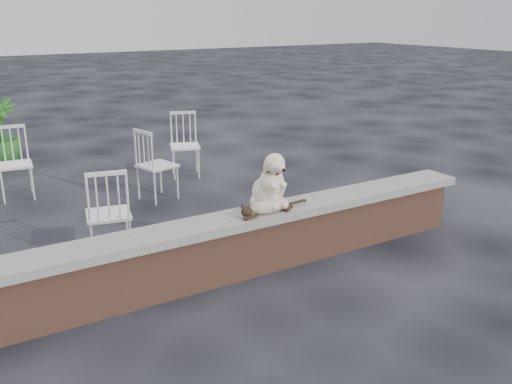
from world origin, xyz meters
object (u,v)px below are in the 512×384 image
cat (269,205)px  chair_b (14,164)px  chair_d (185,145)px  chair_e (157,164)px  dog (268,179)px  potted_plant_b (0,133)px  chair_c (108,213)px

cat → chair_b: bearing=115.0°
chair_d → chair_b: same height
cat → chair_e: (-0.10, 2.54, -0.19)m
cat → chair_d: (0.66, 3.34, -0.19)m
chair_b → chair_e: same height
dog → chair_e: 2.42m
cat → potted_plant_b: potted_plant_b is taller
cat → chair_e: bearing=91.9°
chair_b → chair_c: size_ratio=1.00×
dog → chair_c: bearing=143.4°
cat → chair_c: size_ratio=0.94×
chair_b → chair_d: bearing=1.6°
chair_e → chair_b: bearing=42.8°
dog → chair_b: (-1.74, 3.38, -0.39)m
cat → chair_b: size_ratio=0.94×
chair_d → chair_e: bearing=-113.3°
dog → chair_b: dog is taller
chair_d → chair_b: size_ratio=1.00×
dog → cat: (-0.08, -0.15, -0.20)m
chair_e → potted_plant_b: size_ratio=0.88×
chair_c → chair_e: (1.08, 1.46, 0.00)m
chair_d → potted_plant_b: size_ratio=0.88×
chair_d → potted_plant_b: bearing=158.6°
chair_c → potted_plant_b: bearing=-71.7°
cat → chair_d: chair_d is taller
cat → chair_e: chair_e is taller
chair_d → chair_e: same height
dog → chair_d: dog is taller
chair_c → potted_plant_b: 4.27m
cat → chair_b: (-1.66, 3.53, -0.19)m
dog → potted_plant_b: 5.44m
dog → cat: bearing=-118.3°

